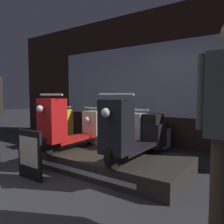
% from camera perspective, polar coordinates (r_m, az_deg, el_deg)
% --- Properties ---
extents(ground_plane, '(30.00, 30.00, 0.00)m').
position_cam_1_polar(ground_plane, '(3.02, -27.23, -19.46)').
color(ground_plane, '#2D2D33').
extents(shop_wall_back, '(9.01, 0.09, 3.20)m').
position_cam_1_polar(shop_wall_back, '(5.44, 7.78, 8.58)').
color(shop_wall_back, '#331E19').
rests_on(shop_wall_back, ground_plane).
extents(display_platform, '(2.72, 1.26, 0.26)m').
position_cam_1_polar(display_platform, '(3.71, -2.16, -12.34)').
color(display_platform, '#2D2823').
rests_on(display_platform, ground_plane).
extents(scooter_display_left, '(0.51, 1.58, 0.96)m').
position_cam_1_polar(scooter_display_left, '(3.97, -9.54, -3.68)').
color(scooter_display_left, black).
rests_on(scooter_display_left, display_platform).
extents(scooter_display_right, '(0.51, 1.58, 0.96)m').
position_cam_1_polar(scooter_display_right, '(3.24, 6.20, -5.45)').
color(scooter_display_right, black).
rests_on(scooter_display_right, display_platform).
extents(scooter_backrow_0, '(0.51, 1.58, 0.96)m').
position_cam_1_polar(scooter_backrow_0, '(5.38, -8.66, -4.33)').
color(scooter_backrow_0, black).
rests_on(scooter_backrow_0, ground_plane).
extents(scooter_backrow_1, '(0.51, 1.58, 0.96)m').
position_cam_1_polar(scooter_backrow_1, '(4.80, -0.65, -5.33)').
color(scooter_backrow_1, black).
rests_on(scooter_backrow_1, ground_plane).
extents(scooter_backrow_2, '(0.51, 1.58, 0.96)m').
position_cam_1_polar(scooter_backrow_2, '(4.35, 9.32, -6.42)').
color(scooter_backrow_2, black).
rests_on(scooter_backrow_2, ground_plane).
extents(price_sign_board, '(0.51, 0.04, 0.70)m').
position_cam_1_polar(price_sign_board, '(3.37, -20.72, -10.37)').
color(price_sign_board, black).
rests_on(price_sign_board, ground_plane).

